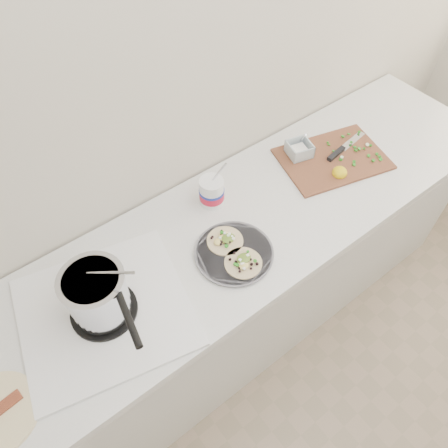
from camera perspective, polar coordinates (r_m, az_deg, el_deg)
counter at (r=2.13m, az=3.31°, el=-6.17°), size 2.44×0.66×0.90m
stove at (r=1.49m, az=-15.91°, el=-9.60°), size 0.65×0.62×0.26m
taco_plate at (r=1.63m, az=1.31°, el=-3.63°), size 0.30×0.30×0.04m
tub at (r=1.75m, az=-1.54°, el=4.45°), size 0.10×0.10×0.23m
cutboard at (r=2.03m, az=13.72°, el=8.66°), size 0.53×0.43×0.07m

